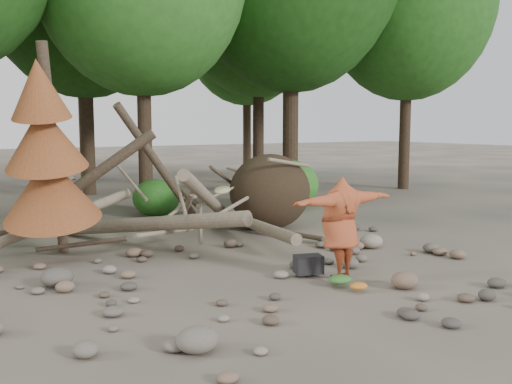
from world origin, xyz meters
TOP-DOWN VIEW (x-y plane):
  - ground at (0.00, 0.00)m, footprint 120.00×120.00m
  - deadfall_pile at (2.02, 4.24)m, footprint 8.55×5.24m
  - dead_conifer at (-3.12, 3.37)m, footprint 2.06×2.16m
  - bush_mid at (0.80, 7.80)m, footprint 1.40×1.40m
  - bush_right at (5.00, 7.00)m, footprint 2.00×2.00m
  - frisbee_thrower at (0.96, -0.56)m, footprint 3.30×0.99m
  - backpack at (0.69, -0.01)m, footprint 0.57×0.46m
  - cloth_green at (0.76, -0.83)m, footprint 0.41×0.34m
  - cloth_orange at (0.81, -1.24)m, footprint 0.31×0.26m
  - boulder_front_left at (-2.51, -2.13)m, footprint 0.53×0.48m
  - boulder_front_right at (1.62, -1.47)m, footprint 0.48×0.43m
  - boulder_mid_right at (3.29, 1.18)m, footprint 0.53×0.47m
  - boulder_mid_left at (-3.37, 1.64)m, footprint 0.55×0.49m

SIDE VIEW (x-z plane):
  - ground at x=0.00m, z-range 0.00..0.00m
  - cloth_orange at x=0.81m, z-range 0.00..0.11m
  - cloth_green at x=0.76m, z-range 0.00..0.15m
  - boulder_front_right at x=1.62m, z-range 0.00..0.29m
  - boulder_mid_right at x=3.29m, z-range 0.00..0.32m
  - boulder_front_left at x=-2.51m, z-range 0.00..0.32m
  - backpack at x=0.69m, z-range 0.00..0.33m
  - boulder_mid_left at x=-3.37m, z-range 0.00..0.33m
  - bush_mid at x=0.80m, z-range 0.00..1.12m
  - bush_right at x=5.00m, z-range 0.00..1.60m
  - deadfall_pile at x=2.02m, z-range -0.70..2.60m
  - frisbee_thrower at x=0.96m, z-range 0.08..1.85m
  - dead_conifer at x=-3.12m, z-range -0.06..4.29m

